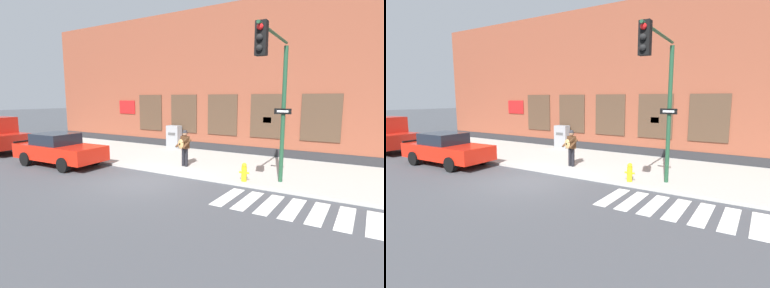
# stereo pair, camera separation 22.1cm
# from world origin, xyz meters

# --- Properties ---
(ground_plane) EXTENTS (160.00, 160.00, 0.00)m
(ground_plane) POSITION_xyz_m (0.00, 0.00, 0.00)
(ground_plane) COLOR #424449
(sidewalk) EXTENTS (28.00, 5.68, 0.11)m
(sidewalk) POSITION_xyz_m (0.00, 4.19, 0.06)
(sidewalk) COLOR #ADAAA3
(sidewalk) RESTS_ON ground
(building_backdrop) EXTENTS (28.00, 4.06, 8.28)m
(building_backdrop) POSITION_xyz_m (-0.00, 9.02, 4.13)
(building_backdrop) COLOR brown
(building_backdrop) RESTS_ON ground
(crosswalk) EXTENTS (5.20, 1.90, 0.01)m
(crosswalk) POSITION_xyz_m (5.96, 0.05, 0.01)
(crosswalk) COLOR silver
(crosswalk) RESTS_ON ground
(red_car) EXTENTS (4.66, 2.11, 1.53)m
(red_car) POSITION_xyz_m (-5.27, 0.15, 0.77)
(red_car) COLOR red
(red_car) RESTS_ON ground
(busker) EXTENTS (0.72, 0.64, 1.64)m
(busker) POSITION_xyz_m (0.21, 2.65, 1.05)
(busker) COLOR black
(busker) RESTS_ON sidewalk
(traffic_light) EXTENTS (0.60, 3.41, 5.05)m
(traffic_light) POSITION_xyz_m (4.68, 1.07, 3.64)
(traffic_light) COLOR #1E472D
(traffic_light) RESTS_ON sidewalk
(utility_box) EXTENTS (0.85, 0.54, 1.40)m
(utility_box) POSITION_xyz_m (-3.07, 6.58, 0.81)
(utility_box) COLOR gray
(utility_box) RESTS_ON sidewalk
(fire_hydrant) EXTENTS (0.38, 0.20, 0.70)m
(fire_hydrant) POSITION_xyz_m (3.46, 1.70, 0.46)
(fire_hydrant) COLOR gold
(fire_hydrant) RESTS_ON sidewalk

